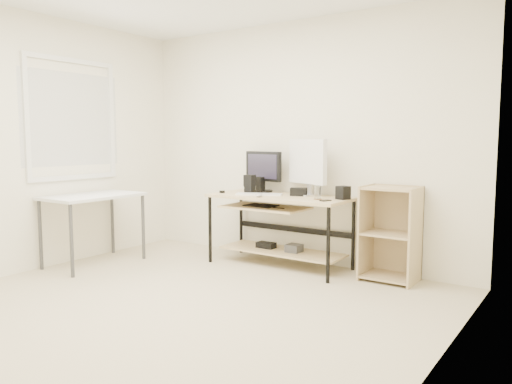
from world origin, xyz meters
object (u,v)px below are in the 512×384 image
object	(u,v)px
desk	(278,215)
audio_controller	(260,185)
side_table	(93,202)
shelf_unit	(392,233)
black_monitor	(263,169)
white_imac	(307,163)

from	to	relation	value
desk	audio_controller	distance (m)	0.45
side_table	shelf_unit	distance (m)	3.09
black_monitor	white_imac	xyz separation A→B (m)	(0.57, -0.04, 0.08)
shelf_unit	white_imac	size ratio (longest dim) A/B	1.53
white_imac	black_monitor	bearing A→B (deg)	-161.61
side_table	white_imac	size ratio (longest dim) A/B	1.70
desk	shelf_unit	world-z (taller)	shelf_unit
desk	black_monitor	world-z (taller)	black_monitor
white_imac	side_table	bearing A→B (deg)	-125.60
shelf_unit	audio_controller	world-z (taller)	audio_controller
desk	audio_controller	bearing A→B (deg)	158.02
desk	white_imac	size ratio (longest dim) A/B	2.56
black_monitor	audio_controller	size ratio (longest dim) A/B	2.82
shelf_unit	black_monitor	bearing A→B (deg)	178.64
side_table	black_monitor	bearing A→B (deg)	43.13
black_monitor	desk	bearing A→B (deg)	-22.37
black_monitor	audio_controller	xyz separation A→B (m)	(0.00, -0.07, -0.17)
shelf_unit	white_imac	world-z (taller)	white_imac
desk	shelf_unit	xyz separation A→B (m)	(1.18, 0.16, -0.09)
desk	black_monitor	xyz separation A→B (m)	(-0.31, 0.20, 0.47)
shelf_unit	audio_controller	distance (m)	1.53
black_monitor	white_imac	bearing A→B (deg)	6.15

